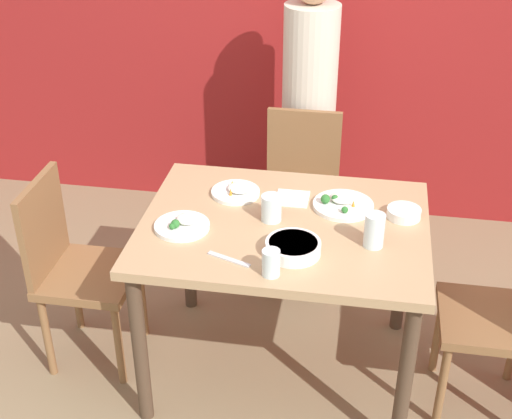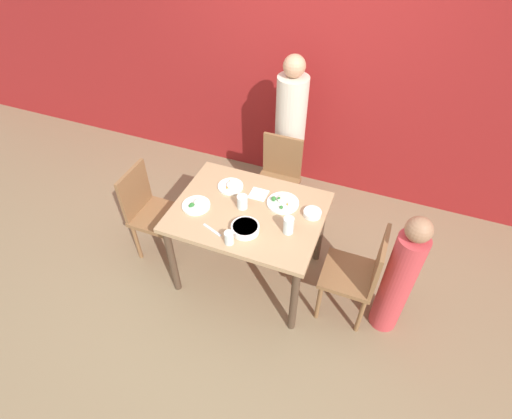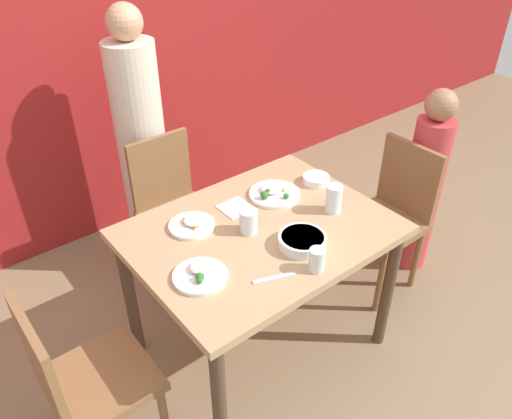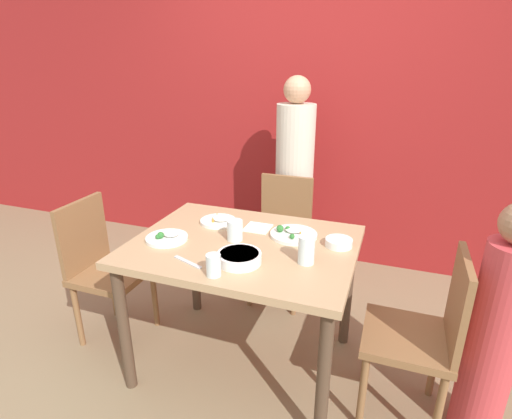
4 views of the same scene
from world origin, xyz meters
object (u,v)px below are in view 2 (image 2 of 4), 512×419
Objects in this scene: chair_child_spot at (358,273)px; bowl_curry at (245,228)px; plate_rice_adult at (231,186)px; chair_adult_spot at (278,179)px; person_child at (399,279)px; glass_water_tall at (242,202)px; person_adult at (289,140)px.

chair_child_spot is 4.26× the size of bowl_curry.
chair_adult_spot is at bearing 69.50° from plate_rice_adult.
chair_adult_spot is 1.48m from person_child.
chair_adult_spot is 1.00× the size of chair_child_spot.
glass_water_tall reaches higher than bowl_curry.
glass_water_tall is at bearing -92.78° from chair_adult_spot.
bowl_curry is (0.08, -1.31, 0.07)m from person_adult.
person_adult reaches higher than chair_adult_spot.
glass_water_tall reaches higher than plate_rice_adult.
person_child is 1.29m from glass_water_tall.
plate_rice_adult is (-1.43, 0.26, 0.24)m from person_child.
chair_adult_spot is 4.26× the size of plate_rice_adult.
person_adult is at bearing 136.42° from person_child.
person_child is (1.22, -1.16, -0.18)m from person_adult.
person_child is at bearing -34.68° from chair_adult_spot.
person_adult reaches higher than glass_water_tall.
bowl_curry and plate_rice_adult have the same top height.
chair_adult_spot is 4.26× the size of bowl_curry.
person_adult is 1.09m from glass_water_tall.
glass_water_tall is (-0.04, -0.77, 0.34)m from chair_adult_spot.
bowl_curry is at bearing -62.66° from glass_water_tall.
person_adult is 7.47× the size of bowl_curry.
chair_child_spot is (0.93, -0.84, 0.00)m from chair_adult_spot.
person_adult is 0.92m from plate_rice_adult.
person_child reaches higher than chair_child_spot.
chair_adult_spot reaches higher than bowl_curry.
chair_adult_spot is 0.69m from plate_rice_adult.
chair_adult_spot is at bearing 94.60° from bowl_curry.
glass_water_tall is (-1.25, 0.08, 0.28)m from person_child.
person_adult is at bearing 93.49° from bowl_curry.
chair_child_spot reaches higher than glass_water_tall.
chair_child_spot reaches higher than plate_rice_adult.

